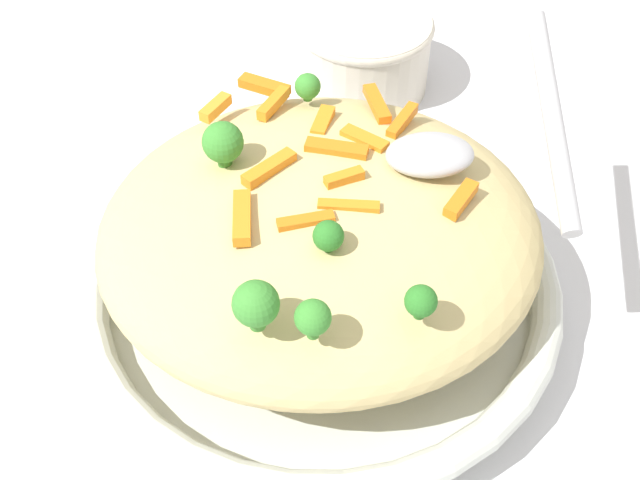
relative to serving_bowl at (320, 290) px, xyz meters
The scene contains 25 objects.
ground_plane 0.03m from the serving_bowl, ahead, with size 2.40×2.40×0.00m, color silver.
serving_bowl is the anchor object (origin of this frame).
pasta_mound 0.06m from the serving_bowl, ahead, with size 0.29×0.27×0.09m, color #D1BA7A.
carrot_piece_0 0.12m from the serving_bowl, 83.22° to the left, with size 0.03×0.01×0.01m, color orange.
carrot_piece_1 0.13m from the serving_bowl, 44.89° to the left, with size 0.04×0.01×0.01m, color orange.
carrot_piece_2 0.13m from the serving_bowl, 12.19° to the right, with size 0.03×0.01×0.01m, color orange.
carrot_piece_3 0.15m from the serving_bowl, 105.23° to the left, with size 0.04×0.01×0.01m, color orange.
carrot_piece_4 0.14m from the serving_bowl, 60.45° to the left, with size 0.04×0.01×0.01m, color orange.
carrot_piece_5 0.12m from the serving_bowl, 150.83° to the right, with size 0.04×0.01×0.01m, color orange.
carrot_piece_6 0.10m from the serving_bowl, 55.41° to the right, with size 0.04×0.01×0.01m, color orange.
carrot_piece_7 0.15m from the serving_bowl, 126.45° to the left, with size 0.03×0.01×0.01m, color orange.
carrot_piece_8 0.11m from the serving_bowl, 155.70° to the left, with size 0.04×0.01×0.01m, color orange.
carrot_piece_9 0.11m from the serving_bowl, 109.21° to the right, with size 0.03×0.01×0.01m, color orange.
carrot_piece_10 0.11m from the serving_bowl, 15.81° to the left, with size 0.02×0.01×0.01m, color orange.
carrot_piece_11 0.13m from the serving_bowl, 105.61° to the left, with size 0.03×0.01×0.01m, color orange.
carrot_piece_12 0.11m from the serving_bowl, 66.19° to the left, with size 0.04×0.01×0.01m, color orange.
carrot_piece_13 0.11m from the serving_bowl, 51.56° to the left, with size 0.03×0.01×0.01m, color orange.
broccoli_floret_0 0.12m from the serving_bowl, 86.13° to the right, with size 0.02×0.02×0.02m.
broccoli_floret_1 0.16m from the serving_bowl, 112.64° to the right, with size 0.03×0.03×0.03m.
broccoli_floret_2 0.13m from the serving_bowl, 154.23° to the left, with size 0.03×0.03×0.03m.
broccoli_floret_3 0.15m from the serving_bowl, 97.01° to the right, with size 0.02×0.02×0.02m.
broccoli_floret_4 0.15m from the serving_bowl, 66.62° to the right, with size 0.02×0.02×0.02m.
broccoli_floret_5 0.14m from the serving_bowl, 89.16° to the left, with size 0.02×0.02×0.02m.
serving_spoon 0.15m from the serving_bowl, ahead, with size 0.11×0.15×0.07m.
companion_bowl 0.29m from the serving_bowl, 76.61° to the left, with size 0.13×0.13×0.07m.
Camera 1 is at (-0.03, -0.36, 0.45)m, focal length 44.53 mm.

